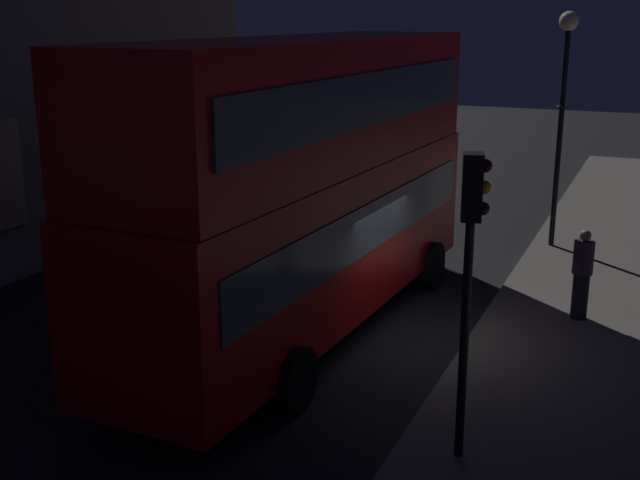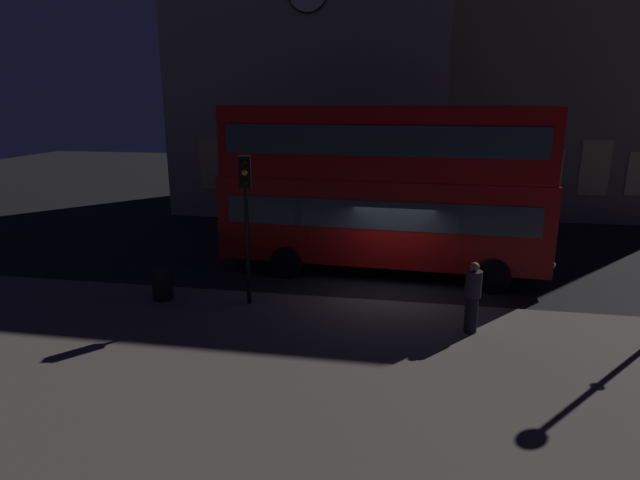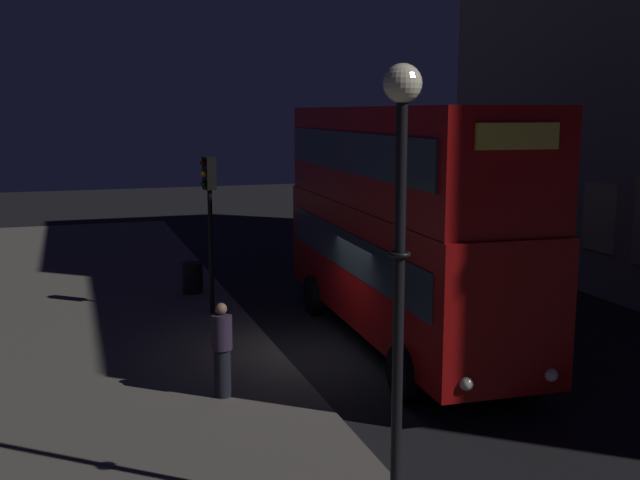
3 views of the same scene
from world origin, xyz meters
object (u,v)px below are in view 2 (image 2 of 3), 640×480
at_px(pedestrian, 472,297).
at_px(litter_bin, 162,284).
at_px(double_decker_bus, 382,182).
at_px(traffic_light_near_kerb, 246,200).

bearing_deg(pedestrian, litter_bin, 105.43).
distance_m(double_decker_bus, traffic_light_near_kerb, 5.13).
bearing_deg(pedestrian, double_decker_bus, 49.33).
bearing_deg(litter_bin, traffic_light_near_kerb, 2.16).
distance_m(traffic_light_near_kerb, pedestrian, 6.40).
relative_size(double_decker_bus, traffic_light_near_kerb, 2.59).
bearing_deg(litter_bin, double_decker_bus, 33.35).
bearing_deg(traffic_light_near_kerb, litter_bin, 167.29).
relative_size(double_decker_bus, pedestrian, 5.96).
distance_m(double_decker_bus, pedestrian, 5.75).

